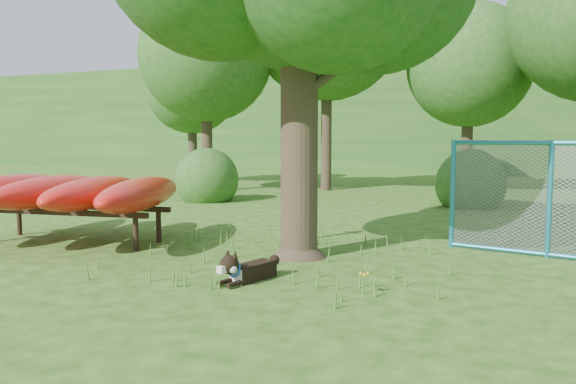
% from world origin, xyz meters
% --- Properties ---
extents(ground, '(80.00, 80.00, 0.00)m').
position_xyz_m(ground, '(0.00, 0.00, 0.00)').
color(ground, '#234D0F').
rests_on(ground, ground).
extents(wooden_post, '(0.32, 0.13, 1.18)m').
position_xyz_m(wooden_post, '(-0.28, 2.68, 0.63)').
color(wooden_post, '#6D6151').
rests_on(wooden_post, ground).
extents(kayak_rack, '(4.16, 3.71, 1.13)m').
position_xyz_m(kayak_rack, '(-3.74, 1.09, 0.86)').
color(kayak_rack, black).
rests_on(kayak_rack, ground).
extents(husky_dog, '(0.46, 0.97, 0.45)m').
position_xyz_m(husky_dog, '(0.20, -0.13, 0.16)').
color(husky_dog, black).
rests_on(husky_dog, ground).
extents(fence_section, '(2.93, 0.69, 2.90)m').
position_xyz_m(fence_section, '(3.66, 2.90, 0.87)').
color(fence_section, teal).
rests_on(fence_section, ground).
extents(wildflower_clump, '(0.12, 0.11, 0.26)m').
position_xyz_m(wildflower_clump, '(1.68, -0.09, 0.21)').
color(wildflower_clump, '#498029').
rests_on(wildflower_clump, ground).
extents(bg_tree_a, '(4.40, 4.40, 6.70)m').
position_xyz_m(bg_tree_a, '(-6.50, 10.00, 4.48)').
color(bg_tree_a, '#33281C').
rests_on(bg_tree_a, ground).
extents(bg_tree_b, '(5.20, 5.20, 8.22)m').
position_xyz_m(bg_tree_b, '(-3.00, 12.00, 5.61)').
color(bg_tree_b, '#33281C').
rests_on(bg_tree_b, ground).
extents(bg_tree_c, '(4.00, 4.00, 6.12)m').
position_xyz_m(bg_tree_c, '(1.50, 13.00, 4.11)').
color(bg_tree_c, '#33281C').
rests_on(bg_tree_c, ground).
extents(bg_tree_f, '(3.60, 3.60, 5.55)m').
position_xyz_m(bg_tree_f, '(-9.00, 13.00, 3.73)').
color(bg_tree_f, '#33281C').
rests_on(bg_tree_f, ground).
extents(shrub_left, '(1.80, 1.80, 1.80)m').
position_xyz_m(shrub_left, '(-5.00, 7.50, 0.00)').
color(shrub_left, '#24531B').
rests_on(shrub_left, ground).
extents(shrub_mid, '(1.80, 1.80, 1.80)m').
position_xyz_m(shrub_mid, '(2.00, 9.00, 0.00)').
color(shrub_mid, '#24531B').
rests_on(shrub_mid, ground).
extents(wooded_hillside, '(80.00, 12.00, 6.00)m').
position_xyz_m(wooded_hillside, '(0.00, 28.00, 3.00)').
color(wooded_hillside, '#24531B').
rests_on(wooded_hillside, ground).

